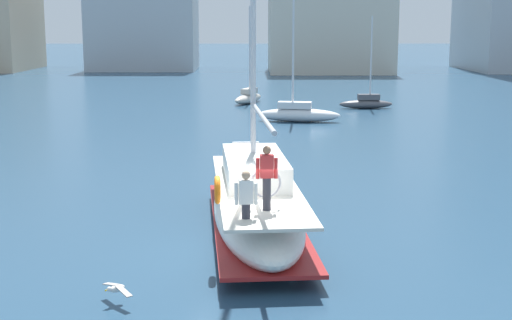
% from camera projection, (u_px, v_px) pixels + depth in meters
% --- Properties ---
extents(ground_plane, '(400.00, 400.00, 0.00)m').
position_uv_depth(ground_plane, '(240.00, 255.00, 18.98)').
color(ground_plane, navy).
extents(main_sailboat, '(3.11, 9.75, 13.87)m').
position_uv_depth(main_sailboat, '(256.00, 203.00, 20.69)').
color(main_sailboat, white).
rests_on(main_sailboat, ground).
extents(moored_sloop_far, '(2.65, 4.43, 7.15)m').
position_uv_depth(moored_sloop_far, '(248.00, 97.00, 54.90)').
color(moored_sloop_far, '#B7B2A8').
rests_on(moored_sloop_far, ground).
extents(moored_catamaran, '(5.19, 2.01, 8.15)m').
position_uv_depth(moored_catamaran, '(298.00, 113.00, 44.59)').
color(moored_catamaran, silver).
rests_on(moored_catamaran, ground).
extents(moored_cutter_left, '(3.82, 1.07, 6.42)m').
position_uv_depth(moored_cutter_left, '(366.00, 102.00, 51.53)').
color(moored_cutter_left, '#4C4C51').
rests_on(moored_cutter_left, ground).
extents(seagull, '(0.78, 0.89, 0.17)m').
position_uv_depth(seagull, '(116.00, 288.00, 15.64)').
color(seagull, silver).
rests_on(seagull, ground).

